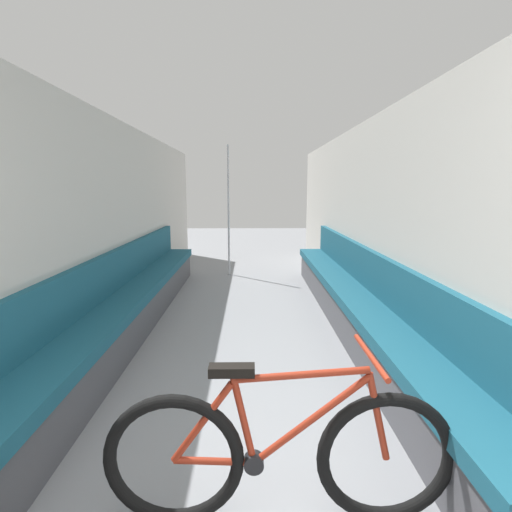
% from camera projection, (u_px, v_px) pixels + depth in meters
% --- Properties ---
extents(wall_left, '(0.10, 10.45, 2.28)m').
position_uv_depth(wall_left, '(100.00, 227.00, 4.02)').
color(wall_left, beige).
rests_on(wall_left, ground).
extents(wall_right, '(0.10, 10.45, 2.28)m').
position_uv_depth(wall_right, '(383.00, 226.00, 4.06)').
color(wall_right, beige).
rests_on(wall_right, ground).
extents(bench_seat_row_left, '(0.43, 5.77, 0.88)m').
position_uv_depth(bench_seat_row_left, '(129.00, 306.00, 4.19)').
color(bench_seat_row_left, '#4C4C51').
rests_on(bench_seat_row_left, ground).
extents(bench_seat_row_right, '(0.43, 5.77, 0.88)m').
position_uv_depth(bench_seat_row_right, '(356.00, 305.00, 4.22)').
color(bench_seat_row_right, '#4C4C51').
rests_on(bench_seat_row_right, ground).
extents(bicycle, '(1.60, 0.46, 0.82)m').
position_uv_depth(bicycle, '(280.00, 455.00, 1.80)').
color(bicycle, black).
rests_on(bicycle, ground).
extents(grab_pole_near, '(0.08, 0.08, 2.26)m').
position_uv_depth(grab_pole_near, '(229.00, 213.00, 6.97)').
color(grab_pole_near, gray).
rests_on(grab_pole_near, ground).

